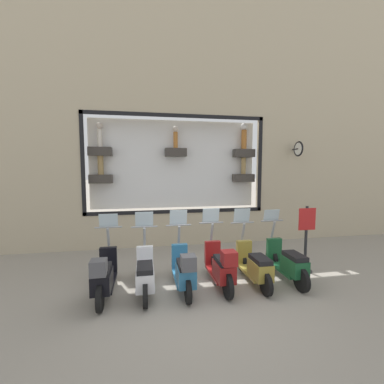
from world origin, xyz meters
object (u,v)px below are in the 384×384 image
Objects in this scene: scooter_teal_3 at (184,270)px; scooter_white_4 at (145,274)px; scooter_olive_1 at (255,265)px; scooter_black_5 at (104,275)px; scooter_green_0 at (288,263)px; shop_sign_post at (306,236)px; scooter_red_2 at (221,266)px.

scooter_white_4 is at bearing 85.65° from scooter_teal_3.
scooter_olive_1 is 3.25m from scooter_black_5.
scooter_white_4 is (-0.00, 3.25, -0.01)m from scooter_green_0.
scooter_white_4 is at bearing 90.05° from scooter_green_0.
scooter_black_5 is 4.86m from shop_sign_post.
scooter_red_2 reaches higher than scooter_white_4.
shop_sign_post reaches higher than scooter_olive_1.
shop_sign_post is at bearing -83.83° from scooter_white_4.
scooter_olive_1 is 1.00× the size of scooter_white_4.
scooter_teal_3 is 1.07× the size of shop_sign_post.
scooter_green_0 is at bearing -89.15° from scooter_black_5.
scooter_green_0 is 2.44m from scooter_teal_3.
scooter_olive_1 is 0.82m from scooter_red_2.
scooter_black_5 is (0.00, 1.62, 0.01)m from scooter_teal_3.
scooter_olive_1 is 1.63m from scooter_teal_3.
scooter_teal_3 is at bearing -90.15° from scooter_black_5.
scooter_teal_3 is 0.82m from scooter_white_4.
scooter_red_2 is at bearing -89.32° from scooter_teal_3.
scooter_red_2 is 1.63m from scooter_white_4.
scooter_olive_1 is at bearing -87.78° from scooter_teal_3.
scooter_red_2 is 2.46m from shop_sign_post.
scooter_olive_1 is 2.44m from scooter_white_4.
scooter_green_0 is 1.63m from scooter_red_2.
scooter_green_0 is 1.00× the size of scooter_teal_3.
scooter_olive_1 is 1.07× the size of shop_sign_post.
scooter_teal_3 is (-0.06, 1.62, 0.04)m from scooter_olive_1.
scooter_black_5 is (-0.01, 2.44, -0.01)m from scooter_red_2.
scooter_red_2 is at bearing -89.87° from scooter_black_5.
scooter_red_2 reaches higher than scooter_teal_3.
scooter_white_4 is at bearing 90.03° from scooter_olive_1.
scooter_teal_3 reaches higher than scooter_olive_1.
scooter_white_4 is at bearing -85.94° from scooter_black_5.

